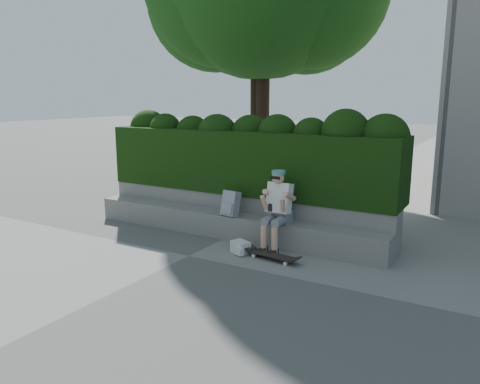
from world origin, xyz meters
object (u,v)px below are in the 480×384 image
Objects in this scene: skateboard at (272,255)px; backpack_ground at (241,247)px; backpack_plaid at (231,203)px; person at (278,207)px.

backpack_ground is at bearing -176.81° from skateboard.
skateboard is 1.45m from backpack_plaid.
person reaches higher than backpack_plaid.
backpack_ground is at bearing -34.85° from backpack_plaid.
person is at bearing 6.90° from backpack_plaid.
backpack_plaid is at bearing 159.04° from skateboard.
person is 0.88m from skateboard.
backpack_ground is (-0.62, 0.04, 0.02)m from skateboard.
skateboard is 0.62m from backpack_ground.
backpack_plaid is 0.98m from backpack_ground.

